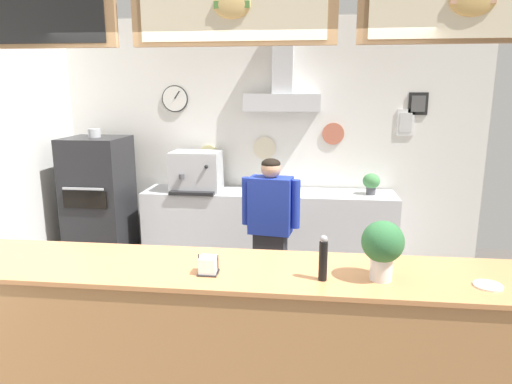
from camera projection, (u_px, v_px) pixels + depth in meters
name	position (u px, v px, depth m)	size (l,w,h in m)	color
ground_plane	(235.00, 380.00, 3.41)	(6.49, 6.49, 0.00)	#514C47
back_wall_assembly	(268.00, 135.00, 5.53)	(5.22, 2.76, 2.99)	#9E9E99
service_counter	(228.00, 338.00, 3.04)	(4.06, 0.71, 1.01)	#B77F4C
back_prep_counter	(268.00, 230.00, 5.53)	(3.00, 0.60, 0.94)	silver
pizza_oven	(100.00, 203.00, 5.47)	(0.68, 0.73, 1.69)	#232326
shop_worker	(270.00, 234.00, 4.19)	(0.54, 0.27, 1.53)	#232328
espresso_machine	(196.00, 171.00, 5.45)	(0.58, 0.53, 0.47)	#B7BABF
potted_oregano	(371.00, 182.00, 5.26)	(0.20, 0.20, 0.25)	#4C4C51
potted_sage	(259.00, 183.00, 5.39)	(0.15, 0.15, 0.20)	beige
basil_vase	(382.00, 247.00, 2.69)	(0.25, 0.25, 0.36)	silver
napkin_holder	(208.00, 266.00, 2.81)	(0.13, 0.12, 0.12)	#262628
pepper_grinder	(323.00, 258.00, 2.70)	(0.05, 0.05, 0.28)	black
condiment_plate	(488.00, 286.00, 2.63)	(0.16, 0.16, 0.01)	white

